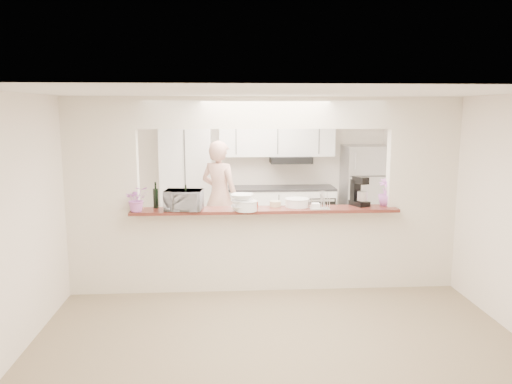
{
  "coord_description": "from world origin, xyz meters",
  "views": [
    {
      "loc": [
        -0.53,
        -6.29,
        2.32
      ],
      "look_at": [
        -0.1,
        0.3,
        1.25
      ],
      "focal_mm": 35.0,
      "sensor_mm": 36.0,
      "label": 1
    }
  ],
  "objects": [
    {
      "name": "plate_stack_a",
      "position": [
        -0.25,
        -0.19,
        1.15
      ],
      "size": [
        0.28,
        0.28,
        0.13
      ],
      "color": "white",
      "rests_on": "bar_counter"
    },
    {
      "name": "person",
      "position": [
        -0.6,
        1.89,
        0.92
      ],
      "size": [
        0.8,
        0.73,
        1.84
      ],
      "primitive_type": "imported",
      "rotation": [
        0.0,
        0.0,
        2.58
      ],
      "color": "tan",
      "rests_on": "floor"
    },
    {
      "name": "tan_bowl",
      "position": [
        0.14,
        0.08,
        1.12
      ],
      "size": [
        0.15,
        0.15,
        0.07
      ],
      "primitive_type": "cylinder",
      "color": "#CABC8E",
      "rests_on": "bar_counter"
    },
    {
      "name": "tile_overlay",
      "position": [
        0.0,
        1.55,
        0.01
      ],
      "size": [
        5.0,
        2.9,
        0.01
      ],
      "primitive_type": "cube",
      "color": "silver",
      "rests_on": "floor"
    },
    {
      "name": "kitchen_cabinets",
      "position": [
        -0.19,
        2.72,
        0.97
      ],
      "size": [
        3.15,
        0.62,
        2.25
      ],
      "color": "white",
      "rests_on": "floor"
    },
    {
      "name": "serving_bowls",
      "position": [
        -0.3,
        -0.17,
        1.19
      ],
      "size": [
        0.32,
        0.32,
        0.21
      ],
      "primitive_type": "imported",
      "rotation": [
        0.0,
        0.0,
        -0.18
      ],
      "color": "white",
      "rests_on": "bar_counter"
    },
    {
      "name": "toaster_oven",
      "position": [
        -1.03,
        -0.1,
        1.22
      ],
      "size": [
        0.49,
        0.36,
        0.26
      ],
      "primitive_type": "imported",
      "rotation": [
        0.0,
        0.0,
        -0.11
      ],
      "color": "#AAAAAF",
      "rests_on": "bar_counter"
    },
    {
      "name": "wine_bottle_a",
      "position": [
        -1.4,
        0.07,
        1.22
      ],
      "size": [
        0.07,
        0.07,
        0.34
      ],
      "color": "black",
      "rests_on": "bar_counter"
    },
    {
      "name": "stand_mixer",
      "position": [
        1.24,
        0.06,
        1.26
      ],
      "size": [
        0.25,
        0.3,
        0.38
      ],
      "color": "black",
      "rests_on": "bar_counter"
    },
    {
      "name": "plate_stack_b",
      "position": [
        0.42,
        0.03,
        1.14
      ],
      "size": [
        0.31,
        0.31,
        0.11
      ],
      "color": "white",
      "rests_on": "bar_counter"
    },
    {
      "name": "partition",
      "position": [
        0.0,
        0.0,
        1.48
      ],
      "size": [
        5.0,
        0.15,
        2.5
      ],
      "color": "silver",
      "rests_on": "floor"
    },
    {
      "name": "flower_right",
      "position": [
        1.6,
        0.05,
        1.27
      ],
      "size": [
        0.21,
        0.21,
        0.35
      ],
      "primitive_type": "imported",
      "rotation": [
        0.0,
        0.0,
        -0.06
      ],
      "color": "#D574D7",
      "rests_on": "bar_counter"
    },
    {
      "name": "utensil_caddy",
      "position": [
        0.68,
        -0.15,
        1.19
      ],
      "size": [
        0.25,
        0.15,
        0.23
      ],
      "color": "silver",
      "rests_on": "bar_counter"
    },
    {
      "name": "refrigerator",
      "position": [
        2.05,
        2.65,
        0.85
      ],
      "size": [
        0.75,
        0.7,
        1.7
      ],
      "primitive_type": "cube",
      "color": "#A1A1A5",
      "rests_on": "floor"
    },
    {
      "name": "floor",
      "position": [
        0.0,
        0.0,
        0.0
      ],
      "size": [
        6.0,
        6.0,
        0.0
      ],
      "primitive_type": "plane",
      "color": "gray",
      "rests_on": "ground"
    },
    {
      "name": "flower_left",
      "position": [
        -1.6,
        -0.15,
        1.25
      ],
      "size": [
        0.34,
        0.32,
        0.32
      ],
      "primitive_type": "imported",
      "rotation": [
        0.0,
        0.0,
        0.3
      ],
      "color": "#D370C8",
      "rests_on": "bar_counter"
    },
    {
      "name": "bar_counter",
      "position": [
        0.0,
        -0.0,
        0.58
      ],
      "size": [
        3.4,
        0.38,
        1.09
      ],
      "color": "silver",
      "rests_on": "floor"
    },
    {
      "name": "red_bowl",
      "position": [
        -0.15,
        0.08,
        1.12
      ],
      "size": [
        0.13,
        0.13,
        0.06
      ],
      "primitive_type": "cylinder",
      "color": "maroon",
      "rests_on": "bar_counter"
    },
    {
      "name": "wine_bottle_b",
      "position": [
        -1.0,
        -0.15,
        1.22
      ],
      "size": [
        0.07,
        0.07,
        0.33
      ],
      "color": "black",
      "rests_on": "bar_counter"
    }
  ]
}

